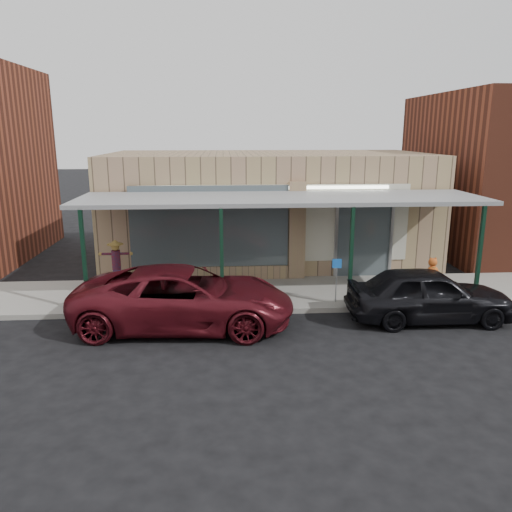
{
  "coord_description": "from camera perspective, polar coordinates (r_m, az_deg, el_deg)",
  "views": [
    {
      "loc": [
        -1.73,
        -11.13,
        4.97
      ],
      "look_at": [
        -0.83,
        2.6,
        1.55
      ],
      "focal_mm": 35.0,
      "sensor_mm": 36.0,
      "label": 1
    }
  ],
  "objects": [
    {
      "name": "storefront",
      "position": [
        19.58,
        1.36,
        5.53
      ],
      "size": [
        12.0,
        6.25,
        4.2
      ],
      "color": "#96755C",
      "rests_on": "ground"
    },
    {
      "name": "ground",
      "position": [
        12.31,
        4.71,
        -9.89
      ],
      "size": [
        120.0,
        120.0,
        0.0
      ],
      "primitive_type": "plane",
      "color": "black",
      "rests_on": "ground"
    },
    {
      "name": "parked_sedan",
      "position": [
        14.2,
        19.11,
        -4.15
      ],
      "size": [
        4.34,
        1.85,
        1.56
      ],
      "rotation": [
        0.0,
        0.0,
        1.56
      ],
      "color": "black",
      "rests_on": "ground"
    },
    {
      "name": "barrel_pumpkin",
      "position": [
        15.75,
        -9.18,
        -3.07
      ],
      "size": [
        0.64,
        0.64,
        0.7
      ],
      "rotation": [
        0.0,
        0.0,
        0.08
      ],
      "color": "#543221",
      "rests_on": "sidewalk"
    },
    {
      "name": "car_maroon",
      "position": [
        13.13,
        -8.18,
        -4.74
      ],
      "size": [
        5.82,
        2.96,
        1.58
      ],
      "primitive_type": "imported",
      "rotation": [
        0.0,
        0.0,
        1.51
      ],
      "color": "#551119",
      "rests_on": "ground"
    },
    {
      "name": "barrel_scarecrow",
      "position": [
        15.79,
        -15.58,
        -2.16
      ],
      "size": [
        1.03,
        0.71,
        1.69
      ],
      "rotation": [
        0.0,
        0.0,
        -0.1
      ],
      "color": "#543221",
      "rests_on": "sidewalk"
    },
    {
      "name": "sidewalk",
      "position": [
        15.62,
        2.8,
        -4.3
      ],
      "size": [
        40.0,
        3.2,
        0.15
      ],
      "primitive_type": "cube",
      "color": "gray",
      "rests_on": "ground"
    },
    {
      "name": "handicap_sign",
      "position": [
        14.59,
        9.19,
        -2.08
      ],
      "size": [
        0.27,
        0.04,
        1.29
      ],
      "rotation": [
        0.0,
        0.0,
        -0.04
      ],
      "color": "gray",
      "rests_on": "sidewalk"
    },
    {
      "name": "block_buildings_near",
      "position": [
        20.7,
        6.76,
        10.56
      ],
      "size": [
        61.0,
        8.0,
        8.0
      ],
      "color": "brown",
      "rests_on": "ground"
    },
    {
      "name": "awning",
      "position": [
        14.92,
        2.95,
        6.41
      ],
      "size": [
        12.0,
        3.0,
        3.04
      ],
      "color": "slate",
      "rests_on": "ground"
    }
  ]
}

